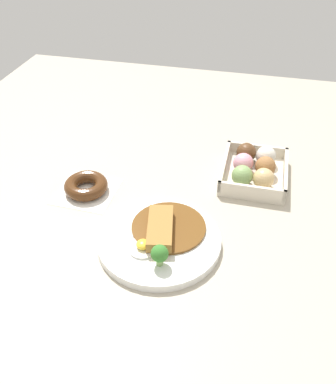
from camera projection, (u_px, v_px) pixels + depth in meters
ground_plane at (183, 200)px, 1.01m from camera, size 1.60×1.60×0.00m
curry_plate at (160, 238)px, 0.89m from camera, size 0.26×0.26×0.07m
donut_box at (254, 168)px, 1.07m from camera, size 0.19×0.16×0.06m
chocolate_ring_donut at (86, 186)px, 1.03m from camera, size 0.15×0.15×0.03m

